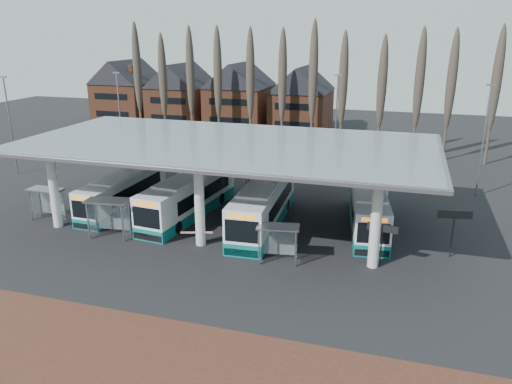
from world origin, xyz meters
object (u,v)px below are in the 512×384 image
(shelter_2, at_px, (278,235))
(shelter_1, at_px, (109,209))
(bus_0, at_px, (124,192))
(bus_3, at_px, (367,208))
(bus_2, at_px, (263,205))
(shelter_0, at_px, (47,197))
(bus_1, at_px, (189,196))

(shelter_2, bearing_deg, shelter_1, 168.00)
(bus_0, relative_size, bus_3, 0.94)
(bus_0, xyz_separation_m, bus_2, (12.54, -0.34, 0.20))
(shelter_2, bearing_deg, shelter_0, 164.02)
(bus_2, bearing_deg, shelter_0, -170.05)
(shelter_1, bearing_deg, bus_0, 104.82)
(bus_3, relative_size, shelter_0, 4.15)
(shelter_0, bearing_deg, shelter_1, -12.60)
(bus_2, height_order, shelter_1, bus_2)
(bus_3, xyz_separation_m, shelter_0, (-24.68, -5.85, 0.38))
(shelter_0, bearing_deg, bus_2, 14.15)
(bus_2, height_order, shelter_2, bus_2)
(bus_1, bearing_deg, bus_3, 12.26)
(bus_2, xyz_separation_m, bus_3, (7.80, 1.99, -0.13))
(shelter_1, bearing_deg, shelter_2, -9.60)
(shelter_0, xyz_separation_m, shelter_2, (19.62, -2.21, -0.03))
(bus_1, distance_m, shelter_0, 11.25)
(bus_0, bearing_deg, shelter_2, -21.89)
(bus_1, height_order, bus_2, bus_2)
(bus_2, relative_size, shelter_1, 3.85)
(bus_2, relative_size, shelter_2, 4.31)
(bus_0, xyz_separation_m, bus_1, (6.09, 0.00, 0.15))
(bus_0, relative_size, bus_2, 0.87)
(shelter_0, height_order, shelter_1, shelter_1)
(bus_2, xyz_separation_m, shelter_0, (-16.88, -3.86, 0.25))
(shelter_2, bearing_deg, bus_2, 104.76)
(bus_0, relative_size, shelter_1, 3.35)
(bus_2, distance_m, bus_3, 8.05)
(shelter_1, xyz_separation_m, shelter_2, (12.91, -0.55, -0.25))
(shelter_1, bearing_deg, bus_2, 21.31)
(shelter_1, height_order, shelter_2, shelter_1)
(shelter_0, bearing_deg, bus_3, 14.62)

